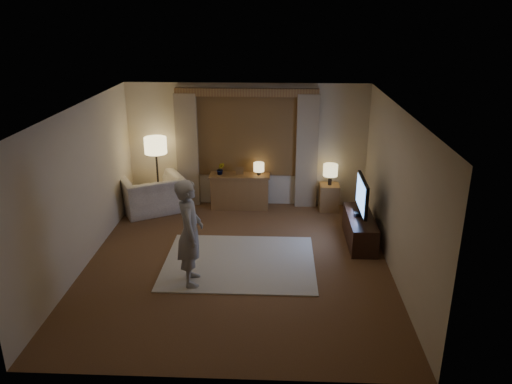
# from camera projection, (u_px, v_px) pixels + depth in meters

# --- Properties ---
(room) EXTENTS (5.04, 5.54, 2.64)m
(room) POSITION_uv_depth(u_px,v_px,m) (239.00, 178.00, 8.33)
(room) COLOR brown
(room) RESTS_ON ground
(rug) EXTENTS (2.50, 2.00, 0.02)m
(rug) POSITION_uv_depth(u_px,v_px,m) (240.00, 262.00, 8.35)
(rug) COLOR beige
(rug) RESTS_ON floor
(sideboard) EXTENTS (1.20, 0.40, 0.70)m
(sideboard) POSITION_uv_depth(u_px,v_px,m) (240.00, 192.00, 10.55)
(sideboard) COLOR brown
(sideboard) RESTS_ON floor
(picture_frame) EXTENTS (0.16, 0.02, 0.20)m
(picture_frame) POSITION_uv_depth(u_px,v_px,m) (240.00, 172.00, 10.39)
(picture_frame) COLOR brown
(picture_frame) RESTS_ON sideboard
(plant) EXTENTS (0.17, 0.13, 0.30)m
(plant) POSITION_uv_depth(u_px,v_px,m) (221.00, 169.00, 10.39)
(plant) COLOR #999999
(plant) RESTS_ON sideboard
(table_lamp_sideboard) EXTENTS (0.22, 0.22, 0.30)m
(table_lamp_sideboard) POSITION_uv_depth(u_px,v_px,m) (259.00, 168.00, 10.34)
(table_lamp_sideboard) COLOR black
(table_lamp_sideboard) RESTS_ON sideboard
(floor_lamp) EXTENTS (0.45, 0.45, 1.55)m
(floor_lamp) POSITION_uv_depth(u_px,v_px,m) (156.00, 149.00, 10.14)
(floor_lamp) COLOR black
(floor_lamp) RESTS_ON floor
(armchair) EXTENTS (1.56, 1.51, 0.78)m
(armchair) POSITION_uv_depth(u_px,v_px,m) (152.00, 194.00, 10.33)
(armchair) COLOR beige
(armchair) RESTS_ON floor
(side_table) EXTENTS (0.40, 0.40, 0.56)m
(side_table) POSITION_uv_depth(u_px,v_px,m) (329.00, 197.00, 10.45)
(side_table) COLOR brown
(side_table) RESTS_ON floor
(table_lamp_side) EXTENTS (0.30, 0.30, 0.44)m
(table_lamp_side) POSITION_uv_depth(u_px,v_px,m) (330.00, 171.00, 10.24)
(table_lamp_side) COLOR black
(table_lamp_side) RESTS_ON side_table
(tv_stand) EXTENTS (0.45, 1.40, 0.50)m
(tv_stand) POSITION_uv_depth(u_px,v_px,m) (360.00, 229.00, 9.03)
(tv_stand) COLOR black
(tv_stand) RESTS_ON floor
(tv) EXTENTS (0.24, 0.98, 0.71)m
(tv) POSITION_uv_depth(u_px,v_px,m) (362.00, 196.00, 8.81)
(tv) COLOR black
(tv) RESTS_ON tv_stand
(person) EXTENTS (0.48, 0.66, 1.67)m
(person) POSITION_uv_depth(u_px,v_px,m) (190.00, 233.00, 7.45)
(person) COLOR #9D9991
(person) RESTS_ON rug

